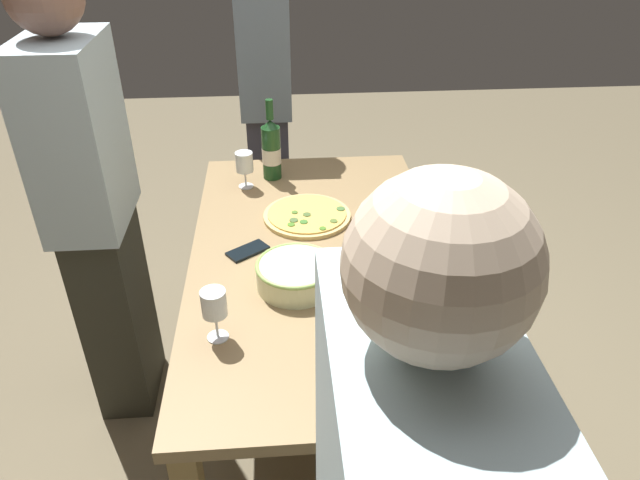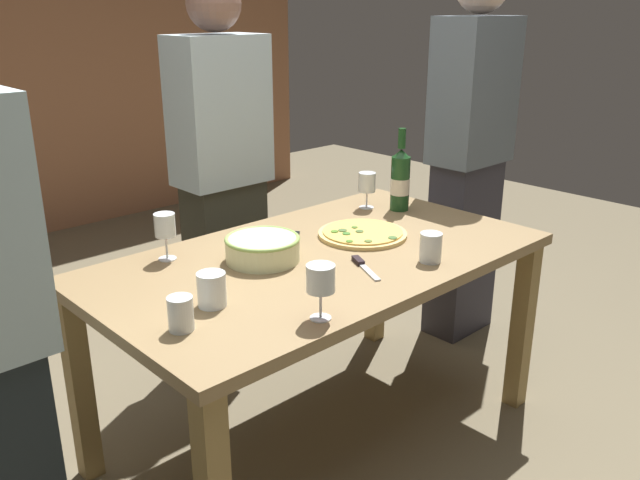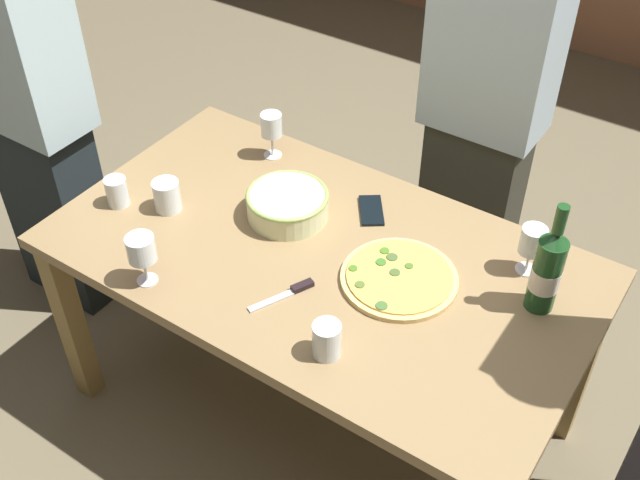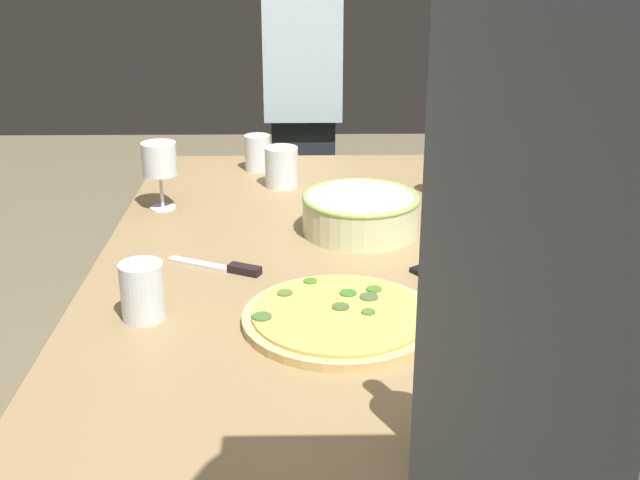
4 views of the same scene
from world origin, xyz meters
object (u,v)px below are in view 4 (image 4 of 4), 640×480
(pizza, at_px, (340,317))
(wine_glass_far_left, at_px, (452,152))
(serving_bowl, at_px, (361,212))
(wine_glass_by_bottle, at_px, (529,348))
(person_host, at_px, (303,102))
(wine_glass_near_pizza, at_px, (159,162))
(cell_phone, at_px, (448,267))
(dining_table, at_px, (320,307))
(cup_ceramic, at_px, (257,153))
(cup_amber, at_px, (142,291))
(pizza_knife, at_px, (227,267))
(wine_bottle, at_px, (457,362))
(cup_spare, at_px, (282,167))

(pizza, relative_size, wine_glass_far_left, 2.05)
(serving_bowl, xyz_separation_m, wine_glass_far_left, (-0.23, 0.23, 0.07))
(wine_glass_by_bottle, xyz_separation_m, person_host, (-1.73, -0.31, -0.03))
(wine_glass_near_pizza, xyz_separation_m, cell_phone, (0.37, 0.62, -0.11))
(dining_table, height_order, cup_ceramic, cup_ceramic)
(wine_glass_far_left, xyz_separation_m, cup_amber, (0.64, -0.63, -0.06))
(cell_phone, bearing_deg, wine_glass_far_left, 134.75)
(cup_amber, bearing_deg, cup_ceramic, 170.58)
(cup_amber, bearing_deg, dining_table, 126.39)
(wine_glass_near_pizza, bearing_deg, cell_phone, 59.20)
(pizza_knife, distance_m, person_host, 1.23)
(dining_table, height_order, wine_glass_by_bottle, wine_glass_by_bottle)
(wine_bottle, bearing_deg, person_host, -173.87)
(wine_glass_by_bottle, height_order, cup_spare, wine_glass_by_bottle)
(pizza_knife, bearing_deg, wine_glass_near_pizza, -153.31)
(wine_glass_near_pizza, xyz_separation_m, cup_amber, (0.57, 0.06, -0.06))
(serving_bowl, relative_size, cup_ceramic, 2.68)
(pizza, bearing_deg, wine_glass_near_pizza, -146.16)
(dining_table, bearing_deg, wine_bottle, 14.54)
(wine_bottle, height_order, wine_glass_far_left, wine_bottle)
(wine_bottle, height_order, wine_glass_by_bottle, wine_bottle)
(wine_glass_near_pizza, distance_m, cup_spare, 0.33)
(cup_ceramic, bearing_deg, dining_table, 13.54)
(wine_glass_far_left, distance_m, cell_phone, 0.46)
(serving_bowl, relative_size, wine_glass_by_bottle, 1.66)
(wine_glass_near_pizza, bearing_deg, dining_table, 46.88)
(wine_glass_near_pizza, distance_m, pizza_knife, 0.42)
(wine_bottle, bearing_deg, wine_glass_near_pizza, -151.21)
(serving_bowl, distance_m, cell_phone, 0.27)
(cup_amber, relative_size, pizza_knife, 0.52)
(cup_spare, bearing_deg, wine_glass_near_pizza, -58.47)
(dining_table, xyz_separation_m, serving_bowl, (-0.18, 0.09, 0.14))
(serving_bowl, bearing_deg, pizza_knife, -53.40)
(dining_table, height_order, pizza, pizza)
(cup_amber, height_order, pizza_knife, cup_amber)
(wine_bottle, relative_size, pizza_knife, 1.80)
(dining_table, relative_size, cup_amber, 15.76)
(wine_glass_by_bottle, relative_size, cell_phone, 1.07)
(serving_bowl, height_order, person_host, person_host)
(wine_glass_far_left, height_order, cup_spare, wine_glass_far_left)
(dining_table, relative_size, wine_glass_near_pizza, 9.99)
(wine_bottle, relative_size, wine_glass_far_left, 2.12)
(pizza, relative_size, cup_ceramic, 3.51)
(serving_bowl, distance_m, pizza_knife, 0.34)
(wine_glass_far_left, relative_size, cup_ceramic, 1.71)
(wine_glass_far_left, relative_size, cup_spare, 1.61)
(cup_amber, bearing_deg, serving_bowl, 135.72)
(serving_bowl, height_order, wine_glass_by_bottle, wine_glass_by_bottle)
(wine_glass_by_bottle, relative_size, pizza_knife, 0.80)
(wine_glass_far_left, relative_size, cup_amber, 1.61)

